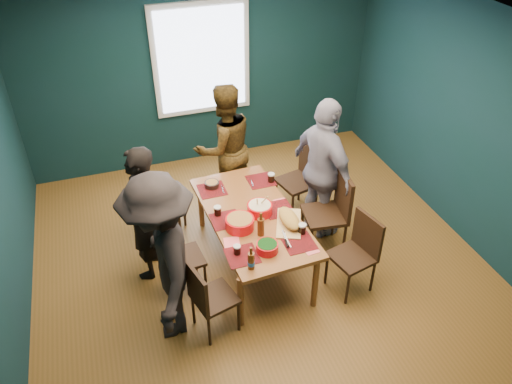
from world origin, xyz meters
TOP-DOWN VIEW (x-y plane):
  - room at (0.00, 0.27)m, footprint 5.01×5.01m
  - dining_table at (-0.07, 0.03)m, footprint 1.01×1.86m
  - chair_left_far at (-0.99, 0.84)m, footprint 0.54×0.54m
  - chair_left_mid at (-0.96, -0.12)m, footprint 0.42×0.42m
  - chair_left_near at (-0.79, -0.77)m, footprint 0.47×0.47m
  - chair_right_far at (0.85, 0.77)m, footprint 0.52×0.52m
  - chair_right_mid at (0.88, -0.02)m, footprint 0.52×0.52m
  - chair_right_near at (0.87, -0.66)m, footprint 0.49×0.49m
  - person_far_left at (-1.21, 0.28)m, footprint 0.55×0.67m
  - person_back at (-0.04, 1.26)m, footprint 0.93×0.79m
  - person_right at (0.88, 0.31)m, footprint 0.64×1.10m
  - person_near_left at (-1.14, -0.59)m, footprint 0.73×1.19m
  - bowl_salad at (-0.27, -0.14)m, footprint 0.31×0.31m
  - bowl_dumpling at (0.01, 0.03)m, footprint 0.28×0.28m
  - bowl_herbs at (-0.12, -0.57)m, footprint 0.22×0.22m
  - cutting_board at (0.24, -0.25)m, footprint 0.42×0.65m
  - small_bowl at (-0.36, 0.68)m, footprint 0.17×0.17m
  - beer_bottle_a at (-0.34, -0.75)m, footprint 0.07×0.07m
  - beer_bottle_b at (-0.10, -0.32)m, footprint 0.07×0.07m
  - cola_glass_a at (-0.41, -0.52)m, footprint 0.07×0.07m
  - cola_glass_b at (0.32, -0.43)m, footprint 0.08×0.08m
  - cola_glass_c at (0.34, 0.56)m, footprint 0.08×0.08m
  - cola_glass_d at (-0.43, 0.14)m, footprint 0.08×0.08m
  - napkin_a at (0.30, 0.13)m, footprint 0.15×0.15m
  - napkin_b at (-0.41, -0.34)m, footprint 0.18×0.18m
  - napkin_c at (0.30, -0.69)m, footprint 0.15×0.15m

SIDE VIEW (x-z plane):
  - chair_left_near at x=-0.79m, z-range 0.07..0.92m
  - chair_left_mid at x=-0.96m, z-range 0.07..0.93m
  - chair_right_near at x=0.87m, z-range 0.07..0.97m
  - chair_left_far at x=-0.99m, z-range 0.08..1.02m
  - chair_right_far at x=0.85m, z-range 0.08..1.04m
  - chair_right_mid at x=0.88m, z-range 0.08..1.11m
  - dining_table at x=-0.07m, z-range 0.28..0.97m
  - napkin_c at x=0.30m, z-range 0.69..0.69m
  - napkin_a at x=0.30m, z-range 0.69..0.69m
  - napkin_b at x=-0.41m, z-range 0.69..0.69m
  - small_bowl at x=-0.36m, z-range 0.69..0.76m
  - bowl_herbs at x=-0.12m, z-range 0.69..0.79m
  - cola_glass_a at x=-0.41m, z-range 0.69..0.80m
  - cola_glass_d at x=-0.43m, z-range 0.69..0.81m
  - bowl_dumpling at x=0.01m, z-range 0.62..0.88m
  - cola_glass_b at x=0.32m, z-range 0.69..0.81m
  - cola_glass_c at x=0.34m, z-range 0.69..0.81m
  - cutting_board at x=0.24m, z-range 0.68..0.82m
  - bowl_salad at x=-0.27m, z-range 0.69..0.82m
  - beer_bottle_a at x=-0.34m, z-range 0.65..0.91m
  - person_far_left at x=-1.21m, z-range 0.00..1.58m
  - beer_bottle_b at x=-0.10m, z-range 0.66..0.94m
  - person_back at x=-0.04m, z-range 0.00..1.68m
  - person_right at x=0.88m, z-range 0.00..1.77m
  - person_near_left at x=-1.14m, z-range 0.00..1.79m
  - room at x=0.00m, z-range 0.01..2.73m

